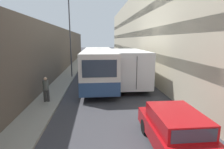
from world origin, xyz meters
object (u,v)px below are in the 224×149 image
(pedestrian, at_px, (46,89))
(street_lamp, at_px, (69,21))
(panel_van, at_px, (95,57))
(bus, at_px, (98,66))
(box_truck, at_px, (126,65))
(car_hatchback, at_px, (177,131))

(pedestrian, height_order, street_lamp, street_lamp)
(street_lamp, bearing_deg, pedestrian, -94.15)
(panel_van, relative_size, pedestrian, 3.09)
(bus, xyz_separation_m, pedestrian, (-3.27, -4.68, -0.66))
(box_truck, xyz_separation_m, street_lamp, (-5.20, 2.95, 4.01))
(street_lamp, bearing_deg, car_hatchback, -67.19)
(car_hatchback, height_order, box_truck, box_truck)
(car_hatchback, relative_size, box_truck, 0.49)
(car_hatchback, xyz_separation_m, pedestrian, (-5.87, 5.19, 0.24))
(bus, bearing_deg, pedestrian, -124.96)
(bus, xyz_separation_m, panel_van, (-0.45, 13.36, -0.53))
(bus, height_order, panel_van, bus)
(box_truck, height_order, panel_van, box_truck)
(bus, height_order, street_lamp, street_lamp)
(box_truck, height_order, pedestrian, box_truck)
(panel_van, xyz_separation_m, pedestrian, (-2.83, -18.04, -0.14))
(panel_van, bearing_deg, box_truck, -77.82)
(pedestrian, bearing_deg, street_lamp, 85.85)
(bus, height_order, box_truck, bus)
(box_truck, xyz_separation_m, pedestrian, (-5.74, -4.52, -0.69))
(panel_van, distance_m, street_lamp, 11.73)
(panel_van, xyz_separation_m, street_lamp, (-2.28, -10.56, 4.57))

